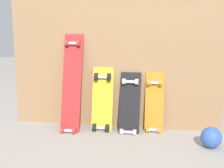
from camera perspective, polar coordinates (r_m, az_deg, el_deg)
ground_plane at (r=2.93m, az=0.24°, el=-8.25°), size 12.00×12.00×0.00m
plywood_wall_panel at (r=2.84m, az=0.49°, el=8.42°), size 1.99×0.04×1.68m
skateboard_red at (r=2.84m, az=-7.57°, el=-0.50°), size 0.18×0.29×0.96m
skateboard_yellow at (r=2.85m, az=-1.84°, el=-3.41°), size 0.20×0.20×0.64m
skateboard_black at (r=2.79m, az=3.32°, el=-4.27°), size 0.19×0.23×0.61m
skateboard_orange at (r=2.83m, az=7.91°, el=-4.09°), size 0.17×0.14×0.61m
rubber_ball at (r=2.59m, az=18.07°, el=-9.50°), size 0.17×0.17×0.17m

